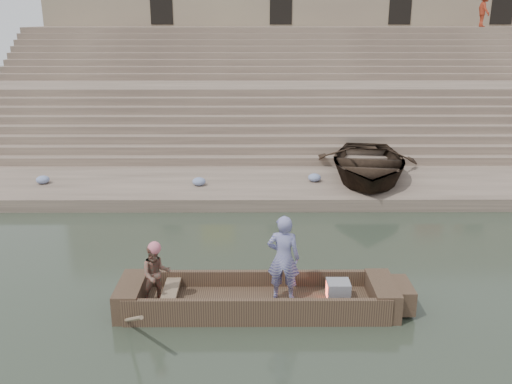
{
  "coord_description": "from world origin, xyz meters",
  "views": [
    {
      "loc": [
        -3.62,
        -9.75,
        5.69
      ],
      "look_at": [
        -3.55,
        3.67,
        1.4
      ],
      "focal_mm": 38.37,
      "sensor_mm": 36.0,
      "label": 1
    }
  ],
  "objects_px": {
    "television": "(338,291)",
    "beached_rowboat": "(368,163)",
    "standing_man": "(283,258)",
    "main_rowboat": "(257,304)",
    "rowing_man": "(156,274)",
    "pedestrian": "(484,10)"
  },
  "relations": [
    {
      "from": "main_rowboat",
      "to": "pedestrian",
      "type": "bearing_deg",
      "value": 59.72
    },
    {
      "from": "standing_man",
      "to": "rowing_man",
      "type": "height_order",
      "value": "standing_man"
    },
    {
      "from": "main_rowboat",
      "to": "television",
      "type": "distance_m",
      "value": 1.66
    },
    {
      "from": "standing_man",
      "to": "pedestrian",
      "type": "distance_m",
      "value": 25.17
    },
    {
      "from": "standing_man",
      "to": "rowing_man",
      "type": "relative_size",
      "value": 1.44
    },
    {
      "from": "rowing_man",
      "to": "beached_rowboat",
      "type": "xyz_separation_m",
      "value": [
        5.84,
        8.21,
        0.1
      ]
    },
    {
      "from": "standing_man",
      "to": "pedestrian",
      "type": "height_order",
      "value": "pedestrian"
    },
    {
      "from": "standing_man",
      "to": "main_rowboat",
      "type": "bearing_deg",
      "value": 14.97
    },
    {
      "from": "television",
      "to": "beached_rowboat",
      "type": "distance_m",
      "value": 8.43
    },
    {
      "from": "rowing_man",
      "to": "main_rowboat",
      "type": "bearing_deg",
      "value": -15.02
    },
    {
      "from": "rowing_man",
      "to": "beached_rowboat",
      "type": "relative_size",
      "value": 0.24
    },
    {
      "from": "beached_rowboat",
      "to": "television",
      "type": "bearing_deg",
      "value": -95.89
    },
    {
      "from": "standing_man",
      "to": "beached_rowboat",
      "type": "height_order",
      "value": "standing_man"
    },
    {
      "from": "standing_man",
      "to": "television",
      "type": "bearing_deg",
      "value": -173.89
    },
    {
      "from": "pedestrian",
      "to": "standing_man",
      "type": "bearing_deg",
      "value": 150.84
    },
    {
      "from": "main_rowboat",
      "to": "television",
      "type": "relative_size",
      "value": 10.87
    },
    {
      "from": "television",
      "to": "pedestrian",
      "type": "relative_size",
      "value": 0.25
    },
    {
      "from": "rowing_man",
      "to": "beached_rowboat",
      "type": "bearing_deg",
      "value": 36.92
    },
    {
      "from": "television",
      "to": "beached_rowboat",
      "type": "relative_size",
      "value": 0.09
    },
    {
      "from": "beached_rowboat",
      "to": "pedestrian",
      "type": "height_order",
      "value": "pedestrian"
    },
    {
      "from": "main_rowboat",
      "to": "rowing_man",
      "type": "xyz_separation_m",
      "value": [
        -2.0,
        -0.09,
        0.73
      ]
    },
    {
      "from": "rowing_man",
      "to": "beached_rowboat",
      "type": "distance_m",
      "value": 10.07
    }
  ]
}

